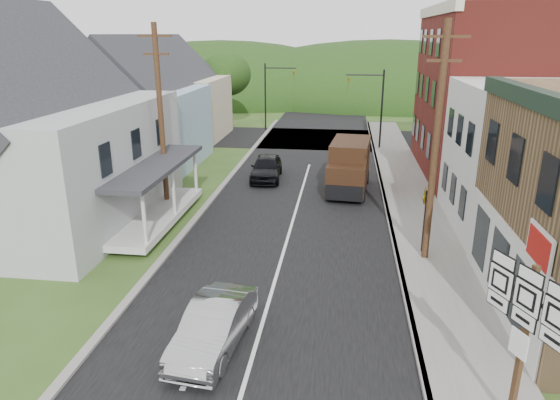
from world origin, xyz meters
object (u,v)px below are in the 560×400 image
(delivery_van, at_px, (349,167))
(route_sign_cluster, at_px, (524,325))
(silver_sedan, at_px, (214,327))
(dark_sedan, at_px, (266,168))
(warning_sign, at_px, (425,210))

(delivery_van, bearing_deg, route_sign_cluster, -73.32)
(silver_sedan, relative_size, route_sign_cluster, 1.05)
(silver_sedan, distance_m, dark_sedan, 17.32)
(delivery_van, distance_m, warning_sign, 8.79)
(delivery_van, relative_size, route_sign_cluster, 1.34)
(silver_sedan, xyz_separation_m, delivery_van, (3.76, 15.50, 0.75))
(dark_sedan, relative_size, delivery_van, 0.83)
(silver_sedan, xyz_separation_m, dark_sedan, (-1.21, 17.28, 0.07))
(silver_sedan, height_order, delivery_van, delivery_van)
(route_sign_cluster, bearing_deg, delivery_van, 76.52)
(dark_sedan, bearing_deg, delivery_van, -23.11)
(route_sign_cluster, distance_m, warning_sign, 9.37)
(silver_sedan, height_order, route_sign_cluster, route_sign_cluster)
(silver_sedan, distance_m, route_sign_cluster, 7.89)
(dark_sedan, relative_size, warning_sign, 1.59)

